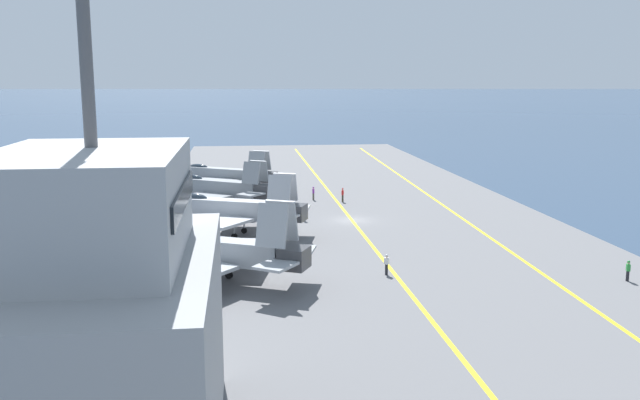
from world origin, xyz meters
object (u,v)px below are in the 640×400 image
Objects in this scene: island_tower at (96,340)px; parked_jet_fourth at (224,174)px; crew_white_vest at (387,263)px; crew_red_vest at (343,194)px; crew_blue_vest at (304,212)px; parked_jet_second at (230,209)px; crew_purple_vest at (313,193)px; parked_jet_third at (218,188)px; crew_green_vest at (628,270)px; parked_jet_nearest at (210,250)px.

parked_jet_fourth is at bearing -2.74° from island_tower.
parked_jet_fourth reaches higher than crew_white_vest.
crew_white_vest is at bearing 177.59° from crew_red_vest.
parked_jet_fourth is at bearing 22.72° from crew_blue_vest.
parked_jet_second is 9.45× the size of crew_white_vest.
parked_jet_third is at bearing 110.21° from crew_purple_vest.
crew_green_vest is (-25.87, -23.24, -0.03)m from crew_blue_vest.
parked_jet_second is 0.74× the size of island_tower.
crew_white_vest reaches higher than crew_green_vest.
parked_jet_nearest is 30.71m from parked_jet_third.
parked_jet_second is at bearing 58.25° from crew_green_vest.
parked_jet_fourth is 9.27× the size of crew_purple_vest.
crew_white_vest is 31.96m from island_tower.
parked_jet_nearest is at bearing 179.82° from parked_jet_fourth.
crew_red_vest is (33.32, -15.54, -1.58)m from parked_jet_nearest.
crew_blue_vest is (22.30, -9.49, -1.63)m from parked_jet_nearest.
parked_jet_nearest is 37.20m from crew_purple_vest.
crew_blue_vest is at bearing 41.93° from crew_green_vest.
parked_jet_second is at bearing 39.57° from crew_white_vest.
parked_jet_third is 8.74× the size of crew_blue_vest.
parked_jet_fourth is (13.93, -0.40, -0.29)m from parked_jet_third.
parked_jet_fourth is 9.55× the size of crew_white_vest.
crew_red_vest is 0.08× the size of island_tower.
parked_jet_second is at bearing -6.32° from island_tower.
crew_purple_vest is at bearing 3.63° from crew_white_vest.
parked_jet_nearest is at bearing -7.11° from island_tower.
crew_red_vest reaches higher than crew_purple_vest.
island_tower is at bearing 165.23° from crew_blue_vest.
parked_jet_nearest is 14.26m from crew_white_vest.
crew_red_vest is 40.69m from crew_green_vest.
island_tower is (-56.70, 2.99, 3.19)m from parked_jet_third.
parked_jet_second is at bearing 141.00° from crew_red_vest.
crew_red_vest is at bearing -126.30° from parked_jet_fourth.
crew_white_vest is at bearing -176.37° from crew_purple_vest.
crew_green_vest is (-19.40, -31.34, -1.86)m from parked_jet_second.
crew_white_vest is 0.97× the size of crew_purple_vest.
crew_purple_vest reaches higher than crew_blue_vest.
parked_jet_second is 20.13m from crew_white_vest.
crew_red_vest is at bearing -80.62° from parked_jet_third.
parked_jet_fourth reaches higher than crew_blue_vest.
parked_jet_third is at bearing 6.29° from parked_jet_second.
parked_jet_third reaches higher than parked_jet_fourth.
parked_jet_second is 28.83m from parked_jet_fourth.
parked_jet_nearest reaches higher than parked_jet_fourth.
crew_blue_vest is (-8.41, -9.75, -1.62)m from parked_jet_third.
island_tower is (-59.31, 18.79, 4.75)m from crew_red_vest.
crew_blue_vest is at bearing -23.06° from parked_jet_nearest.
parked_jet_nearest is 15.89m from parked_jet_second.
parked_jet_fourth is 24.25m from crew_blue_vest.
crew_green_vest is at bearing -138.07° from crew_blue_vest.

